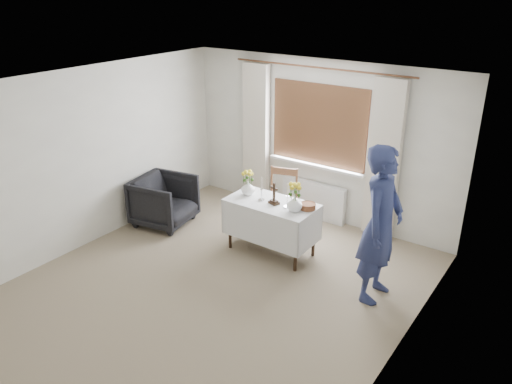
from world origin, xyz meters
TOP-DOWN VIEW (x-y plane):
  - ground at (0.00, 0.00)m, footprint 5.00×5.00m
  - altar_table at (0.07, 1.10)m, footprint 1.24×0.64m
  - wooden_chair at (-0.15, 1.67)m, footprint 0.56×0.56m
  - armchair at (-1.78, 0.89)m, footprint 0.98×0.96m
  - person at (1.67, 0.94)m, footprint 0.47×0.70m
  - radiator at (0.00, 2.42)m, footprint 1.10×0.10m
  - wooden_cross at (0.12, 1.08)m, footprint 0.16×0.14m
  - candlestick_left at (-0.08, 1.07)m, footprint 0.12×0.12m
  - candlestick_right at (0.32, 1.09)m, footprint 0.10×0.10m
  - flower_vase_left at (-0.35, 1.13)m, footprint 0.24×0.24m
  - flower_vase_right at (0.46, 1.04)m, footprint 0.23×0.23m
  - wicker_basket at (0.58, 1.20)m, footprint 0.21×0.21m

SIDE VIEW (x-z plane):
  - ground at x=0.00m, z-range 0.00..0.00m
  - radiator at x=0.00m, z-range 0.00..0.60m
  - altar_table at x=0.07m, z-range 0.00..0.76m
  - armchair at x=-1.78m, z-range 0.00..0.77m
  - wooden_chair at x=-0.15m, z-range 0.00..0.98m
  - wicker_basket at x=0.58m, z-range 0.76..0.84m
  - flower_vase_left at x=-0.35m, z-range 0.76..0.96m
  - flower_vase_right at x=0.46m, z-range 0.76..0.97m
  - wooden_cross at x=0.12m, z-range 0.76..1.06m
  - candlestick_right at x=0.32m, z-range 0.76..1.09m
  - candlestick_left at x=-0.08m, z-range 0.76..1.10m
  - person at x=1.67m, z-range 0.00..1.91m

